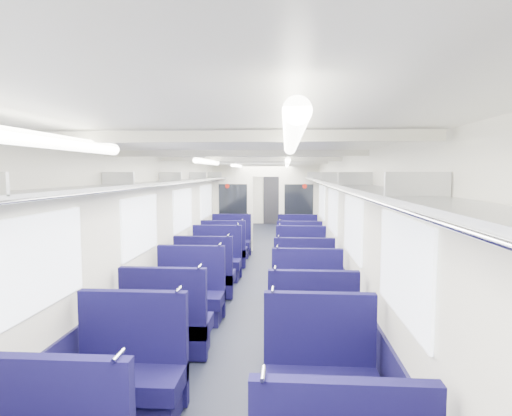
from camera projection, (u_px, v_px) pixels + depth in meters
name	position (u px, v px, depth m)	size (l,w,h in m)	color
floor	(259.00, 278.00, 8.45)	(2.80, 18.00, 0.01)	black
ceiling	(259.00, 160.00, 8.25)	(2.80, 18.00, 0.01)	white
wall_left	(189.00, 219.00, 8.45)	(0.02, 18.00, 2.35)	beige
dado_left	(191.00, 260.00, 8.52)	(0.03, 17.90, 0.70)	#120F34
wall_right	(330.00, 220.00, 8.25)	(0.02, 18.00, 2.35)	beige
dado_right	(329.00, 262.00, 8.33)	(0.03, 17.90, 0.70)	#120F34
wall_far	(273.00, 195.00, 17.30)	(2.80, 0.02, 2.35)	beige
luggage_rack_left	(198.00, 179.00, 8.37)	(0.36, 17.40, 0.18)	#B2B5BA
luggage_rack_right	(321.00, 180.00, 8.20)	(0.36, 17.40, 0.18)	#B2B5BA
windows	(257.00, 210.00, 7.88)	(2.78, 15.60, 0.75)	white
ceiling_fittings	(258.00, 163.00, 8.00)	(2.70, 16.06, 0.11)	beige
end_door	(273.00, 199.00, 17.25)	(0.75, 0.06, 2.00)	black
bulkhead	(266.00, 205.00, 11.22)	(2.80, 0.10, 2.35)	beige
seat_6	(129.00, 377.00, 3.67)	(0.98, 0.54, 1.10)	#100D3F
seat_7	(320.00, 380.00, 3.61)	(0.98, 0.54, 1.10)	#100D3F
seat_8	(167.00, 327.00, 4.85)	(0.98, 0.54, 1.10)	#100D3F
seat_9	(312.00, 331.00, 4.72)	(0.98, 0.54, 1.10)	#100D3F
seat_10	(190.00, 298.00, 5.99)	(0.98, 0.54, 1.10)	#100D3F
seat_11	(307.00, 303.00, 5.75)	(0.98, 0.54, 1.10)	#100D3F
seat_12	(205.00, 278.00, 7.13)	(0.98, 0.54, 1.10)	#100D3F
seat_13	(303.00, 280.00, 6.96)	(0.98, 0.54, 1.10)	#100D3F
seat_14	(216.00, 263.00, 8.30)	(0.98, 0.54, 1.10)	#100D3F
seat_15	(301.00, 264.00, 8.21)	(0.98, 0.54, 1.10)	#100D3F
seat_16	(224.00, 252.00, 9.38)	(0.98, 0.54, 1.10)	#100D3F
seat_17	(299.00, 253.00, 9.28)	(0.98, 0.54, 1.10)	#100D3F
seat_18	(231.00, 244.00, 10.53)	(0.98, 0.54, 1.10)	#100D3F
seat_19	(298.00, 244.00, 10.42)	(0.98, 0.54, 1.10)	#100D3F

